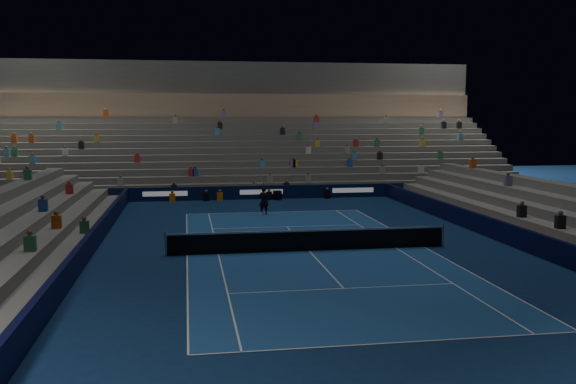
{
  "coord_description": "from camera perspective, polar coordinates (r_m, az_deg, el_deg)",
  "views": [
    {
      "loc": [
        -5.43,
        -27.54,
        6.06
      ],
      "look_at": [
        0.0,
        6.0,
        2.0
      ],
      "focal_mm": 39.22,
      "sensor_mm": 36.0,
      "label": 1
    }
  ],
  "objects": [
    {
      "name": "ground",
      "position": [
        28.72,
        1.92,
        -5.37
      ],
      "size": [
        90.0,
        90.0,
        0.0
      ],
      "primitive_type": "plane",
      "color": "#0C2248",
      "rests_on": "ground"
    },
    {
      "name": "court_surface",
      "position": [
        28.72,
        1.92,
        -5.36
      ],
      "size": [
        10.97,
        23.77,
        0.01
      ],
      "primitive_type": "cube",
      "color": "navy",
      "rests_on": "ground"
    },
    {
      "name": "sponsor_barrier_far",
      "position": [
        46.69,
        -2.45,
        -0.03
      ],
      "size": [
        44.0,
        0.25,
        1.0
      ],
      "primitive_type": "cube",
      "color": "black",
      "rests_on": "ground"
    },
    {
      "name": "sponsor_barrier_east",
      "position": [
        31.91,
        19.31,
        -3.61
      ],
      "size": [
        0.25,
        37.0,
        1.0
      ],
      "primitive_type": "cube",
      "color": "black",
      "rests_on": "ground"
    },
    {
      "name": "sponsor_barrier_west",
      "position": [
        28.42,
        -17.71,
        -4.8
      ],
      "size": [
        0.25,
        37.0,
        1.0
      ],
      "primitive_type": "cube",
      "color": "black",
      "rests_on": "ground"
    },
    {
      "name": "grandstand_main",
      "position": [
        55.77,
        -3.61,
        4.04
      ],
      "size": [
        44.0,
        15.2,
        11.2
      ],
      "color": "#5E5E59",
      "rests_on": "ground"
    },
    {
      "name": "grandstand_east",
      "position": [
        33.63,
        24.55,
        -2.61
      ],
      "size": [
        5.0,
        37.0,
        2.5
      ],
      "color": "slate",
      "rests_on": "ground"
    },
    {
      "name": "grandstand_west",
      "position": [
        29.06,
        -24.53,
        -4.0
      ],
      "size": [
        5.0,
        37.0,
        2.5
      ],
      "color": "slate",
      "rests_on": "ground"
    },
    {
      "name": "tennis_net",
      "position": [
        28.62,
        1.93,
        -4.38
      ],
      "size": [
        12.9,
        0.1,
        1.1
      ],
      "color": "#B2B2B7",
      "rests_on": "ground"
    },
    {
      "name": "tennis_player",
      "position": [
        39.27,
        -2.21,
        -0.79
      ],
      "size": [
        0.75,
        0.64,
        1.74
      ],
      "primitive_type": "imported",
      "rotation": [
        0.0,
        0.0,
        2.72
      ],
      "color": "black",
      "rests_on": "ground"
    },
    {
      "name": "broadcast_camera",
      "position": [
        46.22,
        -0.98,
        -0.29
      ],
      "size": [
        0.6,
        1.01,
        0.67
      ],
      "color": "black",
      "rests_on": "ground"
    }
  ]
}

